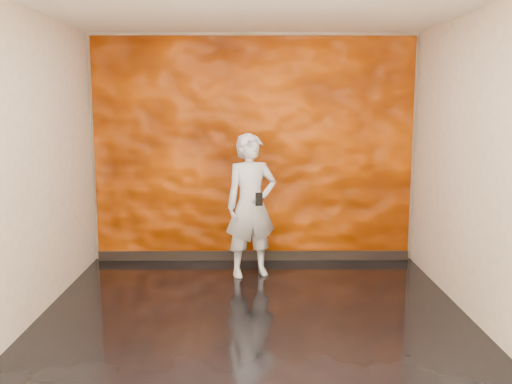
% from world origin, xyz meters
% --- Properties ---
extents(room, '(4.02, 4.02, 2.81)m').
position_xyz_m(room, '(0.00, 0.00, 1.40)').
color(room, black).
rests_on(room, ground).
extents(feature_wall, '(3.90, 0.06, 2.75)m').
position_xyz_m(feature_wall, '(0.00, 1.96, 1.38)').
color(feature_wall, '#D34E00').
rests_on(feature_wall, ground).
extents(baseboard, '(3.90, 0.04, 0.12)m').
position_xyz_m(baseboard, '(0.00, 1.92, 0.06)').
color(baseboard, black).
rests_on(baseboard, ground).
extents(man, '(0.68, 0.55, 1.63)m').
position_xyz_m(man, '(-0.03, 1.29, 0.81)').
color(man, '#90929C').
rests_on(man, ground).
extents(phone, '(0.08, 0.03, 0.15)m').
position_xyz_m(phone, '(0.06, 1.06, 0.93)').
color(phone, black).
rests_on(phone, man).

